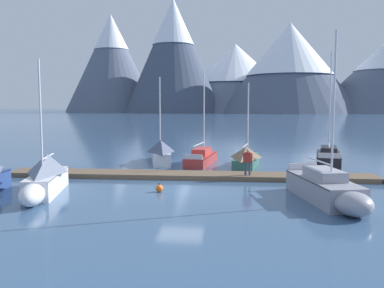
# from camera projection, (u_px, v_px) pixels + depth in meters

# --- Properties ---
(ground_plane) EXTENTS (700.00, 700.00, 0.00)m
(ground_plane) POSITION_uv_depth(u_px,v_px,m) (181.00, 191.00, 22.07)
(ground_plane) COLOR #38567A
(mountain_west_summit) EXTENTS (57.25, 57.25, 60.17)m
(mountain_west_summit) POSITION_uv_depth(u_px,v_px,m) (112.00, 62.00, 249.66)
(mountain_west_summit) COLOR slate
(mountain_west_summit) RESTS_ON ground
(mountain_central_massif) EXTENTS (56.33, 56.33, 64.77)m
(mountain_central_massif) POSITION_uv_depth(u_px,v_px,m) (173.00, 54.00, 228.99)
(mountain_central_massif) COLOR #424C60
(mountain_central_massif) RESTS_ON ground
(mountain_shoulder_ridge) EXTENTS (89.93, 89.93, 43.13)m
(mountain_shoulder_ridge) POSITION_uv_depth(u_px,v_px,m) (235.00, 75.00, 255.86)
(mountain_shoulder_ridge) COLOR slate
(mountain_shoulder_ridge) RESTS_ON ground
(mountain_east_summit) EXTENTS (78.86, 78.86, 49.78)m
(mountain_east_summit) POSITION_uv_depth(u_px,v_px,m) (289.00, 65.00, 222.53)
(mountain_east_summit) COLOR #4C566B
(mountain_east_summit) RESTS_ON ground
(mountain_rear_spur) EXTENTS (76.11, 76.11, 37.17)m
(mountain_rear_spur) POSITION_uv_depth(u_px,v_px,m) (382.00, 78.00, 219.89)
(mountain_rear_spur) COLOR #4C566B
(mountain_rear_spur) RESTS_ON ground
(dock) EXTENTS (23.87, 2.46, 0.30)m
(dock) POSITION_uv_depth(u_px,v_px,m) (189.00, 175.00, 26.01)
(dock) COLOR brown
(dock) RESTS_ON ground
(sailboat_second_berth) EXTENTS (2.62, 6.36, 7.05)m
(sailboat_second_berth) POSITION_uv_depth(u_px,v_px,m) (45.00, 176.00, 21.08)
(sailboat_second_berth) COLOR silver
(sailboat_second_berth) RESTS_ON ground
(sailboat_mid_dock_port) EXTENTS (2.64, 5.86, 6.96)m
(sailboat_mid_dock_port) POSITION_uv_depth(u_px,v_px,m) (161.00, 152.00, 32.28)
(sailboat_mid_dock_port) COLOR white
(sailboat_mid_dock_port) RESTS_ON ground
(sailboat_mid_dock_starboard) EXTENTS (2.35, 6.76, 7.57)m
(sailboat_mid_dock_starboard) POSITION_uv_depth(u_px,v_px,m) (202.00, 157.00, 32.30)
(sailboat_mid_dock_starboard) COLOR #B2332D
(sailboat_mid_dock_starboard) RESTS_ON ground
(sailboat_far_berth) EXTENTS (2.41, 6.35, 6.40)m
(sailboat_far_berth) POSITION_uv_depth(u_px,v_px,m) (247.00, 157.00, 30.49)
(sailboat_far_berth) COLOR #336B56
(sailboat_far_berth) RESTS_ON ground
(sailboat_outer_slip) EXTENTS (3.10, 6.90, 8.18)m
(sailboat_outer_slip) POSITION_uv_depth(u_px,v_px,m) (328.00, 189.00, 19.38)
(sailboat_outer_slip) COLOR #93939E
(sailboat_outer_slip) RESTS_ON ground
(sailboat_end_of_dock) EXTENTS (2.81, 6.68, 8.66)m
(sailboat_end_of_dock) POSITION_uv_depth(u_px,v_px,m) (328.00, 158.00, 30.39)
(sailboat_end_of_dock) COLOR black
(sailboat_end_of_dock) RESTS_ON ground
(person_on_dock) EXTENTS (0.59, 0.26, 1.69)m
(person_on_dock) POSITION_uv_depth(u_px,v_px,m) (248.00, 160.00, 25.10)
(person_on_dock) COLOR #384256
(person_on_dock) RESTS_ON dock
(mooring_buoy_channel_marker) EXTENTS (0.41, 0.41, 0.49)m
(mooring_buoy_channel_marker) POSITION_uv_depth(u_px,v_px,m) (159.00, 188.00, 21.70)
(mooring_buoy_channel_marker) COLOR orange
(mooring_buoy_channel_marker) RESTS_ON ground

